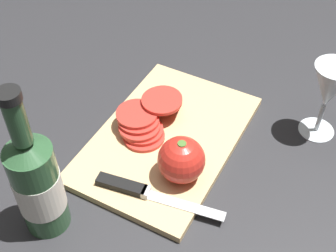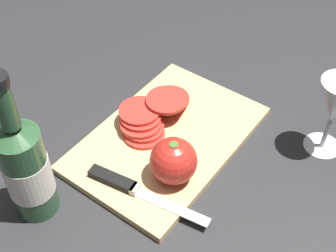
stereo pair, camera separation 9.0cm
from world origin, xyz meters
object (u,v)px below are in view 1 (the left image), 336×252
(wine_glass, at_px, (329,90))
(knife, at_px, (133,189))
(wine_bottle, at_px, (37,183))
(whole_tomato, at_px, (181,160))
(tomato_slice_stack_near, at_px, (162,100))
(tomato_slice_stack_far, at_px, (140,125))

(wine_glass, relative_size, knife, 0.69)
(wine_bottle, xyz_separation_m, whole_tomato, (-0.19, 0.16, -0.05))
(knife, bearing_deg, wine_bottle, -140.61)
(tomato_slice_stack_near, bearing_deg, wine_glass, 108.93)
(wine_bottle, height_order, whole_tomato, wine_bottle)
(wine_bottle, xyz_separation_m, knife, (-0.11, 0.10, -0.08))
(wine_bottle, xyz_separation_m, wine_glass, (-0.43, 0.35, 0.01))
(knife, relative_size, tomato_slice_stack_far, 2.15)
(tomato_slice_stack_far, bearing_deg, whole_tomato, 63.59)
(wine_glass, distance_m, whole_tomato, 0.31)
(wine_glass, xyz_separation_m, knife, (0.32, -0.25, -0.09))
(wine_bottle, bearing_deg, whole_tomato, 138.99)
(tomato_slice_stack_far, bearing_deg, knife, 25.14)
(wine_bottle, height_order, knife, wine_bottle)
(wine_bottle, bearing_deg, tomato_slice_stack_far, 170.82)
(knife, distance_m, tomato_slice_stack_far, 0.15)
(wine_bottle, distance_m, knife, 0.17)
(wine_bottle, bearing_deg, knife, 138.04)
(wine_glass, height_order, tomato_slice_stack_near, wine_glass)
(tomato_slice_stack_near, relative_size, tomato_slice_stack_far, 1.11)
(knife, bearing_deg, tomato_slice_stack_near, 96.23)
(knife, relative_size, tomato_slice_stack_near, 1.94)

